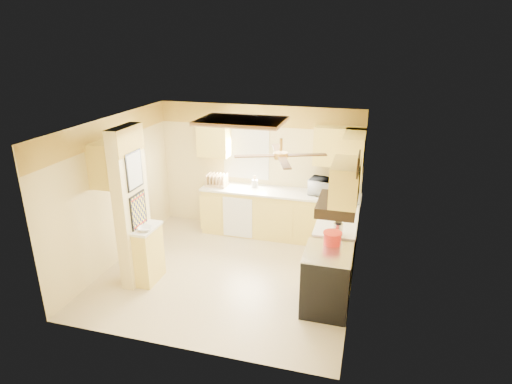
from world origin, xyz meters
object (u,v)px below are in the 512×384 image
(dutch_oven, at_px, (332,238))
(kettle, at_px, (338,229))
(stove, at_px, (327,280))
(microwave, at_px, (324,187))
(bowl, at_px, (145,229))

(dutch_oven, relative_size, kettle, 1.24)
(stove, distance_m, dutch_oven, 0.60)
(microwave, distance_m, kettle, 1.73)
(bowl, bearing_deg, dutch_oven, 7.45)
(kettle, bearing_deg, stove, -98.39)
(stove, xyz_separation_m, microwave, (-0.33, 2.19, 0.63))
(microwave, relative_size, bowl, 2.53)
(dutch_oven, bearing_deg, microwave, 100.38)
(dutch_oven, height_order, kettle, kettle)
(stove, bearing_deg, dutch_oven, 85.33)
(bowl, relative_size, dutch_oven, 0.79)
(stove, height_order, bowl, bowl)
(microwave, height_order, bowl, microwave)
(dutch_oven, bearing_deg, bowl, -172.55)
(kettle, bearing_deg, microwave, 103.68)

